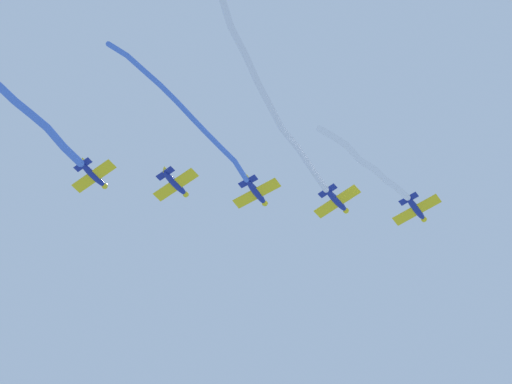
# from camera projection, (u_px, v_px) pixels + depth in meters

# --- Properties ---
(airplane_lead) EXTENTS (6.38, 4.82, 1.57)m
(airplane_lead) POSITION_uv_depth(u_px,v_px,m) (416.00, 209.00, 88.49)
(airplane_lead) COLOR navy
(smoke_trail_lead) EXTENTS (1.69, 16.25, 2.47)m
(smoke_trail_lead) POSITION_uv_depth(u_px,v_px,m) (367.00, 164.00, 83.76)
(smoke_trail_lead) COLOR white
(airplane_left_wing) EXTENTS (6.34, 4.77, 1.57)m
(airplane_left_wing) POSITION_uv_depth(u_px,v_px,m) (337.00, 201.00, 88.09)
(airplane_left_wing) COLOR navy
(smoke_trail_left_wing) EXTENTS (9.48, 25.92, 1.78)m
(smoke_trail_left_wing) POSITION_uv_depth(u_px,v_px,m) (273.00, 104.00, 80.86)
(smoke_trail_left_wing) COLOR white
(airplane_right_wing) EXTENTS (6.39, 4.86, 1.57)m
(airplane_right_wing) POSITION_uv_depth(u_px,v_px,m) (256.00, 193.00, 87.69)
(airplane_right_wing) COLOR navy
(smoke_trail_right_wing) EXTENTS (2.15, 22.93, 4.81)m
(smoke_trail_right_wing) POSITION_uv_depth(u_px,v_px,m) (183.00, 111.00, 83.50)
(smoke_trail_right_wing) COLOR #4C75DB
(airplane_slot) EXTENTS (6.37, 4.80, 1.57)m
(airplane_slot) POSITION_uv_depth(u_px,v_px,m) (176.00, 184.00, 87.29)
(airplane_slot) COLOR navy
(airplane_trail) EXTENTS (6.38, 4.81, 1.57)m
(airplane_trail) POSITION_uv_depth(u_px,v_px,m) (94.00, 176.00, 86.89)
(airplane_trail) COLOR navy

